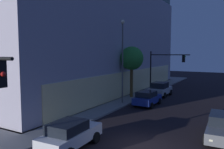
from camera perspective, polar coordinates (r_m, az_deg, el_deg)
ground_plane at (r=14.38m, az=7.64°, el=-17.45°), size 120.00×120.00×0.00m
modern_building at (r=38.36m, az=-12.07°, el=10.13°), size 37.35×25.41×17.86m
traffic_light_far_corner at (r=31.84m, az=12.58°, el=2.40°), size 0.68×5.46×5.68m
street_lamp_sidewalk at (r=24.83m, az=2.64°, el=5.61°), size 0.44×0.44×8.96m
sidewalk_tree at (r=28.21m, az=4.91°, el=3.93°), size 2.88×2.88×6.23m
car_white at (r=14.01m, az=-10.37°, el=-14.40°), size 4.34×2.17×1.64m
car_grey at (r=16.82m, az=25.88°, el=-11.58°), size 4.86×2.21×1.60m
car_blue at (r=24.84m, az=8.71°, el=-5.78°), size 4.05×2.12×1.56m
car_silver at (r=30.55m, az=11.88°, el=-3.53°), size 4.19×2.27×1.80m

